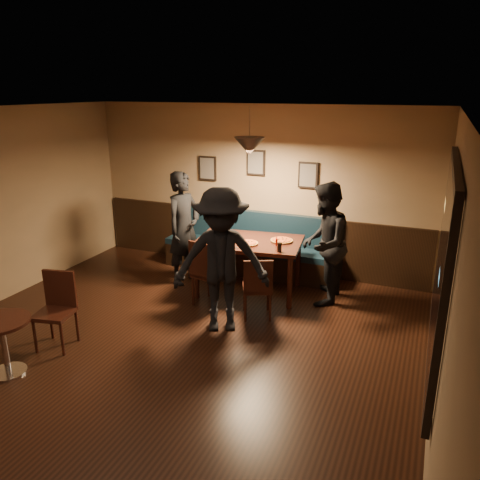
{
  "coord_description": "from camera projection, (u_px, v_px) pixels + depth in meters",
  "views": [
    {
      "loc": [
        2.81,
        -3.98,
        3.04
      ],
      "look_at": [
        0.3,
        2.05,
        0.95
      ],
      "focal_mm": 35.71,
      "sensor_mm": 36.0,
      "label": 1
    }
  ],
  "objects": [
    {
      "name": "floor",
      "position": [
        147.0,
        366.0,
        5.46
      ],
      "size": [
        7.0,
        7.0,
        0.0
      ],
      "primitive_type": "plane",
      "color": "black",
      "rests_on": "ground"
    },
    {
      "name": "ceiling",
      "position": [
        130.0,
        114.0,
        4.6
      ],
      "size": [
        7.0,
        7.0,
        0.0
      ],
      "primitive_type": "plane",
      "rotation": [
        3.14,
        0.0,
        0.0
      ],
      "color": "silver",
      "rests_on": "ground"
    },
    {
      "name": "wall_back",
      "position": [
        256.0,
        189.0,
        8.11
      ],
      "size": [
        6.0,
        0.0,
        6.0
      ],
      "primitive_type": "plane",
      "rotation": [
        1.57,
        0.0,
        0.0
      ],
      "color": "#8C704F",
      "rests_on": "ground"
    },
    {
      "name": "wall_right",
      "position": [
        446.0,
        296.0,
        3.93
      ],
      "size": [
        0.0,
        7.0,
        7.0
      ],
      "primitive_type": "plane",
      "rotation": [
        1.57,
        0.0,
        -1.57
      ],
      "color": "#8C704F",
      "rests_on": "ground"
    },
    {
      "name": "wainscot",
      "position": [
        255.0,
        240.0,
        8.36
      ],
      "size": [
        5.88,
        0.06,
        1.0
      ],
      "primitive_type": "cube",
      "color": "black",
      "rests_on": "ground"
    },
    {
      "name": "booth_bench",
      "position": [
        249.0,
        244.0,
        8.12
      ],
      "size": [
        3.0,
        0.6,
        1.0
      ],
      "primitive_type": null,
      "color": "#0F232D",
      "rests_on": "ground"
    },
    {
      "name": "window_frame",
      "position": [
        443.0,
        264.0,
        4.36
      ],
      "size": [
        0.06,
        2.56,
        1.86
      ],
      "primitive_type": "cube",
      "color": "black",
      "rests_on": "wall_right"
    },
    {
      "name": "window_glass",
      "position": [
        439.0,
        264.0,
        4.37
      ],
      "size": [
        0.0,
        2.4,
        2.4
      ],
      "primitive_type": "plane",
      "rotation": [
        1.57,
        0.0,
        -1.57
      ],
      "color": "black",
      "rests_on": "wall_right"
    },
    {
      "name": "picture_left",
      "position": [
        208.0,
        168.0,
        8.32
      ],
      "size": [
        0.32,
        0.04,
        0.42
      ],
      "primitive_type": "cube",
      "color": "black",
      "rests_on": "wall_back"
    },
    {
      "name": "picture_center",
      "position": [
        256.0,
        163.0,
        7.95
      ],
      "size": [
        0.32,
        0.04,
        0.42
      ],
      "primitive_type": "cube",
      "color": "black",
      "rests_on": "wall_back"
    },
    {
      "name": "picture_right",
      "position": [
        308.0,
        175.0,
        7.66
      ],
      "size": [
        0.32,
        0.04,
        0.42
      ],
      "primitive_type": "cube",
      "color": "black",
      "rests_on": "wall_back"
    },
    {
      "name": "pendant_lamp",
      "position": [
        249.0,
        146.0,
        6.77
      ],
      "size": [
        0.44,
        0.44,
        0.25
      ],
      "primitive_type": "cone",
      "rotation": [
        3.14,
        0.0,
        0.0
      ],
      "color": "black",
      "rests_on": "ceiling"
    },
    {
      "name": "dining_table",
      "position": [
        249.0,
        266.0,
        7.33
      ],
      "size": [
        1.69,
        1.21,
        0.84
      ],
      "primitive_type": "cube",
      "rotation": [
        0.0,
        0.0,
        0.14
      ],
      "color": "black",
      "rests_on": "floor"
    },
    {
      "name": "chair_near_left",
      "position": [
        211.0,
        272.0,
        6.89
      ],
      "size": [
        0.52,
        0.52,
        1.0
      ],
      "primitive_type": null,
      "rotation": [
        0.0,
        0.0,
        -0.2
      ],
      "color": "black",
      "rests_on": "floor"
    },
    {
      "name": "chair_near_right",
      "position": [
        257.0,
        286.0,
        6.54
      ],
      "size": [
        0.52,
        0.52,
        0.88
      ],
      "primitive_type": null,
      "rotation": [
        0.0,
        0.0,
        0.43
      ],
      "color": "black",
      "rests_on": "floor"
    },
    {
      "name": "diner_left",
      "position": [
        184.0,
        228.0,
        7.59
      ],
      "size": [
        0.58,
        0.75,
        1.82
      ],
      "primitive_type": "imported",
      "rotation": [
        0.0,
        0.0,
        1.33
      ],
      "color": "black",
      "rests_on": "floor"
    },
    {
      "name": "diner_right",
      "position": [
        324.0,
        244.0,
        6.87
      ],
      "size": [
        0.72,
        0.9,
        1.79
      ],
      "primitive_type": "imported",
      "rotation": [
        0.0,
        0.0,
        -1.53
      ],
      "color": "black",
      "rests_on": "floor"
    },
    {
      "name": "diner_front",
      "position": [
        221.0,
        261.0,
        6.05
      ],
      "size": [
        1.4,
        1.15,
        1.89
      ],
      "primitive_type": "imported",
      "rotation": [
        0.0,
        0.0,
        0.43
      ],
      "color": "black",
      "rests_on": "floor"
    },
    {
      "name": "pizza_a",
      "position": [
        226.0,
        233.0,
        7.49
      ],
      "size": [
        0.41,
        0.41,
        0.04
      ],
      "primitive_type": "cylinder",
      "rotation": [
        0.0,
        0.0,
        0.17
      ],
      "color": "gold",
      "rests_on": "dining_table"
    },
    {
      "name": "pizza_b",
      "position": [
        247.0,
        243.0,
        7.02
      ],
      "size": [
        0.32,
        0.32,
        0.04
      ],
      "primitive_type": "cylinder",
      "rotation": [
        0.0,
        0.0,
        0.03
      ],
      "color": "orange",
      "rests_on": "dining_table"
    },
    {
      "name": "pizza_c",
      "position": [
        282.0,
        240.0,
        7.14
      ],
      "size": [
        0.34,
        0.34,
        0.04
      ],
      "primitive_type": "cylinder",
      "rotation": [
        0.0,
        0.0,
        -0.01
      ],
      "color": "gold",
      "rests_on": "dining_table"
    },
    {
      "name": "soda_glass",
      "position": [
        279.0,
        247.0,
        6.69
      ],
      "size": [
        0.08,
        0.08,
        0.14
      ],
      "primitive_type": "cylinder",
      "rotation": [
        0.0,
        0.0,
        -0.25
      ],
      "color": "black",
      "rests_on": "dining_table"
    },
    {
      "name": "tabasco_bottle",
      "position": [
        277.0,
        241.0,
        6.95
      ],
      "size": [
        0.04,
        0.04,
        0.13
      ],
      "primitive_type": "cylinder",
      "rotation": [
        0.0,
        0.0,
        0.36
      ],
      "color": "#A81805",
      "rests_on": "dining_table"
    },
    {
      "name": "napkin_a",
      "position": [
        220.0,
        231.0,
        7.68
      ],
      "size": [
        0.21,
        0.21,
        0.01
      ],
      "primitive_type": "cube",
      "rotation": [
        0.0,
        0.0,
        0.41
      ],
      "color": "#1E7137",
      "rests_on": "dining_table"
    },
    {
      "name": "napkin_b",
      "position": [
        210.0,
        242.0,
        7.14
      ],
      "size": [
        0.16,
        0.16,
        0.01
      ],
      "primitive_type": "cube",
      "rotation": [
        0.0,
        0.0,
        0.16
      ],
      "color": "#1C692C",
      "rests_on": "dining_table"
    },
    {
      "name": "cutlery_set",
      "position": [
        234.0,
        247.0,
        6.88
      ],
      "size": [
        0.19,
        0.07,
        0.0
      ],
      "primitive_type": "cube",
      "rotation": [
        0.0,
        0.0,
        1.84
      ],
      "color": "silver",
      "rests_on": "dining_table"
    },
    {
      "name": "cafe_table",
      "position": [
        5.0,
        347.0,
        5.23
      ],
      "size": [
        0.82,
        0.82,
        0.65
      ],
      "primitive_type": "cylinder",
      "rotation": [
        0.0,
        0.0,
        0.43
      ],
      "color": "black",
      "rests_on": "floor"
    },
    {
      "name": "cafe_chair_far",
      "position": [
        54.0,
        312.0,
        5.74
      ],
      "size": [
        0.49,
        0.49,
        0.93
      ],
      "primitive_type": null,
      "rotation": [
        0.0,
        0.0,
        3.36
      ],
      "color": "black",
      "rests_on": "floor"
    }
  ]
}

